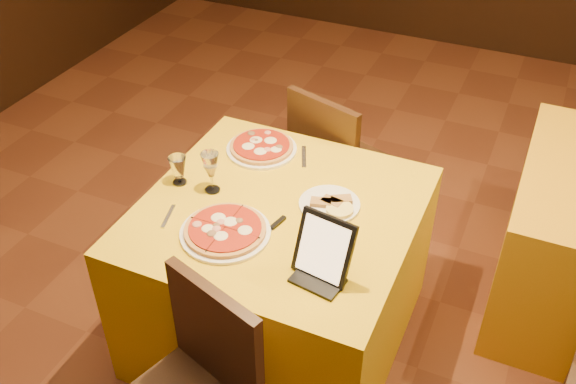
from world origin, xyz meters
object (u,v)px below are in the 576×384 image
at_px(main_table, 280,273).
at_px(water_glass, 178,170).
at_px(pizza_far, 262,148).
at_px(pizza_near, 225,231).
at_px(tablet, 324,248).
at_px(chair_main_far, 343,163).
at_px(wine_glass, 211,172).

xyz_separation_m(main_table, water_glass, (-0.46, -0.02, 0.44)).
height_order(main_table, pizza_far, pizza_far).
distance_m(pizza_near, tablet, 0.44).
xyz_separation_m(chair_main_far, pizza_near, (-0.12, -1.04, 0.31)).
height_order(main_table, chair_main_far, chair_main_far).
bearing_deg(wine_glass, chair_main_far, 69.63).
relative_size(pizza_near, pizza_far, 1.09).
height_order(pizza_near, wine_glass, wine_glass).
xyz_separation_m(pizza_far, wine_glass, (-0.06, -0.36, 0.08)).
height_order(chair_main_far, pizza_near, chair_main_far).
height_order(main_table, water_glass, water_glass).
bearing_deg(water_glass, pizza_far, 60.03).
distance_m(pizza_far, tablet, 0.84).
relative_size(chair_main_far, water_glass, 7.00).
xyz_separation_m(chair_main_far, wine_glass, (-0.30, -0.82, 0.39)).
bearing_deg(main_table, pizza_far, 125.32).
bearing_deg(main_table, water_glass, -177.75).
distance_m(pizza_far, water_glass, 0.43).
xyz_separation_m(chair_main_far, water_glass, (-0.46, -0.83, 0.36)).
distance_m(main_table, chair_main_far, 0.81).
xyz_separation_m(chair_main_far, pizza_far, (-0.25, -0.46, 0.31)).
height_order(pizza_far, tablet, tablet).
relative_size(pizza_far, tablet, 1.33).
distance_m(main_table, water_glass, 0.64).
distance_m(pizza_far, wine_glass, 0.37).
bearing_deg(chair_main_far, water_glass, 78.80).
bearing_deg(water_glass, main_table, 2.25).
relative_size(pizza_far, wine_glass, 1.70).
bearing_deg(wine_glass, main_table, 1.52).
distance_m(main_table, pizza_near, 0.47).
xyz_separation_m(pizza_far, water_glass, (-0.21, -0.37, 0.05)).
bearing_deg(pizza_far, tablet, -48.67).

